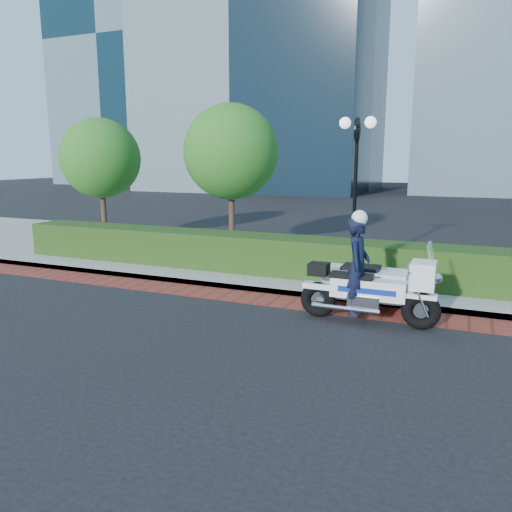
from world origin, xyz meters
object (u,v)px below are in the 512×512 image
at_px(tree_a, 101,158).
at_px(tree_b, 231,152).
at_px(lamppost, 356,168).
at_px(police_motorcycle, 366,280).

bearing_deg(tree_a, tree_b, 0.00).
bearing_deg(lamppost, police_motorcycle, -74.08).
distance_m(lamppost, tree_b, 4.71).
height_order(lamppost, tree_a, tree_a).
xyz_separation_m(lamppost, tree_a, (-10.00, 1.30, 0.26)).
distance_m(tree_a, tree_b, 5.50).
relative_size(lamppost, tree_a, 0.92).
bearing_deg(lamppost, tree_b, 163.89).
distance_m(lamppost, police_motorcycle, 4.73).
bearing_deg(tree_b, tree_a, 180.00).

